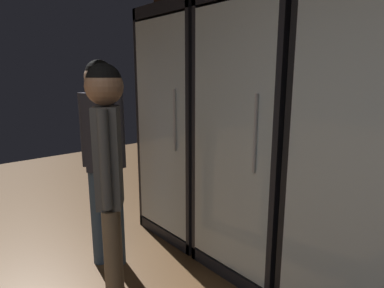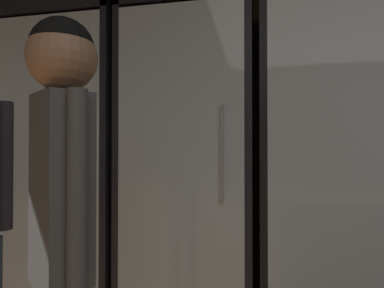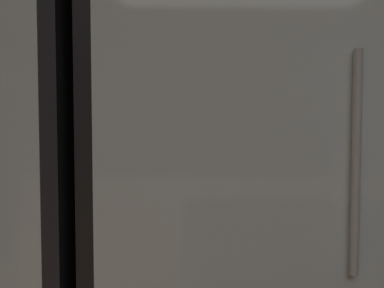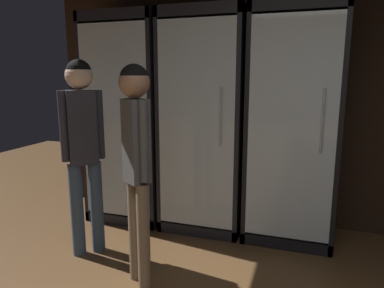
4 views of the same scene
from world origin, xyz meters
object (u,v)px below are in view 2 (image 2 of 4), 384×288
Objects in this scene: cooler_left at (192,172)px; shopper_near at (62,202)px; cooler_center at (326,174)px; cooler_far_left at (76,171)px.

cooler_left reaches higher than shopper_near.
cooler_left is 1.00× the size of cooler_center.
cooler_far_left is 1.00× the size of cooler_left.
cooler_center is at bearing 0.13° from cooler_left.
cooler_far_left and cooler_center have the same top height.
shopper_near is (-0.98, -1.16, -0.01)m from cooler_center.
cooler_center is 1.52m from shopper_near.
shopper_near is (-0.17, -1.16, -0.01)m from cooler_left.
cooler_center is (0.82, 0.00, -0.00)m from cooler_left.
cooler_center reaches higher than shopper_near.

